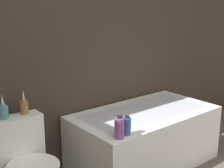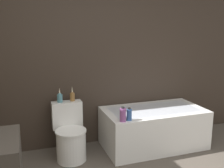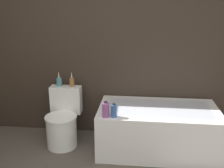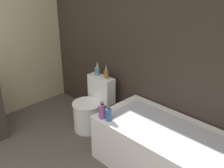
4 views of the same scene
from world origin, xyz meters
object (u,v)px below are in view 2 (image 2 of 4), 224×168
object	(u,v)px
toilet	(70,136)
shampoo_bottle_short	(129,115)
vase_silver	(72,96)
bathtub	(153,127)
vase_gold	(60,97)
shampoo_bottle_tall	(123,115)

from	to	relation	value
toilet	shampoo_bottle_short	distance (m)	0.85
toilet	shampoo_bottle_short	bearing A→B (deg)	-25.92
shampoo_bottle_short	vase_silver	bearing A→B (deg)	138.06
bathtub	shampoo_bottle_short	xyz separation A→B (m)	(-0.51, -0.31, 0.35)
vase_gold	vase_silver	bearing A→B (deg)	1.92
toilet	shampoo_bottle_short	xyz separation A→B (m)	(0.70, -0.34, 0.34)
bathtub	toilet	world-z (taller)	toilet
bathtub	vase_gold	distance (m)	1.42
shampoo_bottle_tall	bathtub	bearing A→B (deg)	28.19
vase_silver	shampoo_bottle_short	distance (m)	0.84
vase_gold	vase_silver	distance (m)	0.17
bathtub	toilet	bearing A→B (deg)	178.54
shampoo_bottle_tall	vase_gold	bearing A→B (deg)	141.08
toilet	vase_gold	distance (m)	0.54
vase_gold	shampoo_bottle_tall	world-z (taller)	vase_gold
toilet	shampoo_bottle_tall	distance (m)	0.79
toilet	vase_silver	bearing A→B (deg)	68.03
vase_silver	shampoo_bottle_tall	bearing A→B (deg)	-47.26
bathtub	shampoo_bottle_tall	bearing A→B (deg)	-151.81
shampoo_bottle_short	toilet	bearing A→B (deg)	154.08
toilet	shampoo_bottle_tall	bearing A→B (deg)	-30.20
vase_gold	vase_silver	xyz separation A→B (m)	(0.17, 0.01, 0.00)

